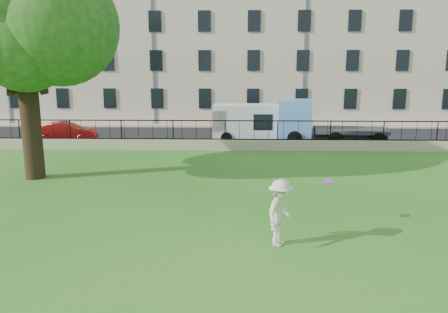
{
  "coord_description": "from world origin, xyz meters",
  "views": [
    {
      "loc": [
        0.73,
        -12.77,
        4.74
      ],
      "look_at": [
        0.21,
        3.5,
        1.37
      ],
      "focal_mm": 35.0,
      "sensor_mm": 36.0,
      "label": 1
    }
  ],
  "objects_px": {
    "white_van": "(256,123)",
    "blue_truck": "(331,122)",
    "man": "(280,213)",
    "frisbee": "(328,182)",
    "red_sedan": "(66,132)",
    "tree": "(19,13)"
  },
  "relations": [
    {
      "from": "frisbee",
      "to": "blue_truck",
      "type": "distance_m",
      "value": 14.76
    },
    {
      "from": "man",
      "to": "frisbee",
      "type": "bearing_deg",
      "value": -17.28
    },
    {
      "from": "frisbee",
      "to": "white_van",
      "type": "relative_size",
      "value": 0.05
    },
    {
      "from": "frisbee",
      "to": "white_van",
      "type": "distance_m",
      "value": 15.52
    },
    {
      "from": "red_sedan",
      "to": "blue_truck",
      "type": "height_order",
      "value": "blue_truck"
    },
    {
      "from": "frisbee",
      "to": "tree",
      "type": "bearing_deg",
      "value": 155.02
    },
    {
      "from": "red_sedan",
      "to": "blue_truck",
      "type": "bearing_deg",
      "value": -96.66
    },
    {
      "from": "frisbee",
      "to": "man",
      "type": "bearing_deg",
      "value": -134.84
    },
    {
      "from": "frisbee",
      "to": "red_sedan",
      "type": "height_order",
      "value": "frisbee"
    },
    {
      "from": "white_van",
      "to": "frisbee",
      "type": "bearing_deg",
      "value": -84.16
    },
    {
      "from": "red_sedan",
      "to": "frisbee",
      "type": "bearing_deg",
      "value": -143.23
    },
    {
      "from": "man",
      "to": "red_sedan",
      "type": "distance_m",
      "value": 20.08
    },
    {
      "from": "man",
      "to": "blue_truck",
      "type": "height_order",
      "value": "blue_truck"
    },
    {
      "from": "white_van",
      "to": "blue_truck",
      "type": "distance_m",
      "value": 4.72
    },
    {
      "from": "man",
      "to": "white_van",
      "type": "height_order",
      "value": "white_van"
    },
    {
      "from": "white_van",
      "to": "blue_truck",
      "type": "height_order",
      "value": "blue_truck"
    },
    {
      "from": "red_sedan",
      "to": "man",
      "type": "bearing_deg",
      "value": -149.62
    },
    {
      "from": "man",
      "to": "red_sedan",
      "type": "bearing_deg",
      "value": 64.61
    },
    {
      "from": "tree",
      "to": "red_sedan",
      "type": "height_order",
      "value": "tree"
    },
    {
      "from": "red_sedan",
      "to": "blue_truck",
      "type": "relative_size",
      "value": 0.6
    },
    {
      "from": "man",
      "to": "blue_truck",
      "type": "xyz_separation_m",
      "value": [
        4.62,
        16.03,
        0.44
      ]
    },
    {
      "from": "man",
      "to": "white_van",
      "type": "xyz_separation_m",
      "value": [
        0.02,
        17.03,
        0.25
      ]
    }
  ]
}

